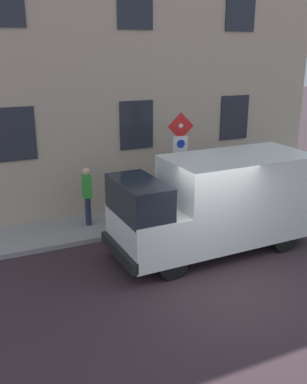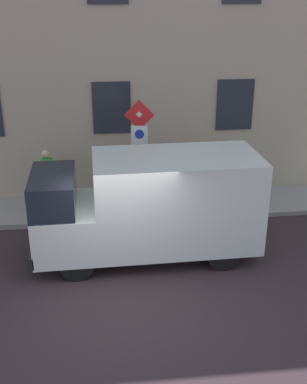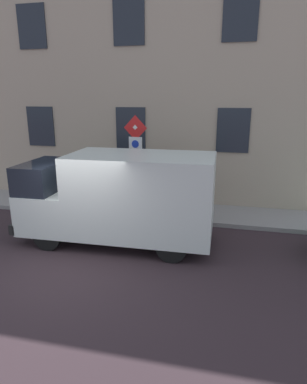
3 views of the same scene
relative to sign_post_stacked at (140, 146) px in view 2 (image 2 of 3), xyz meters
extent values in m
plane|color=#34262B|center=(-3.41, 0.66, -2.17)|extent=(80.00, 80.00, 0.00)
cube|color=gray|center=(0.74, 0.66, -2.10)|extent=(1.90, 15.26, 0.14)
cube|color=#B8A38D|center=(2.04, 0.66, 2.25)|extent=(0.70, 13.26, 8.85)
cube|color=#232833|center=(1.67, -2.98, 0.66)|extent=(0.06, 1.10, 1.50)
cube|color=#232833|center=(1.67, 0.66, 0.66)|extent=(0.06, 1.10, 1.50)
cylinder|color=#474C47|center=(0.05, -0.01, -0.48)|extent=(0.09, 0.09, 3.11)
pyramid|color=silver|center=(-0.03, 0.00, 0.83)|extent=(0.11, 0.50, 0.50)
pyramid|color=red|center=(-0.03, 0.00, 0.83)|extent=(0.09, 0.56, 0.56)
cube|color=white|center=(-0.01, 0.00, 0.28)|extent=(0.10, 0.44, 0.56)
cylinder|color=#1933B2|center=(-0.04, 0.00, 0.34)|extent=(0.04, 0.24, 0.24)
pyramid|color=silver|center=(-0.03, 0.00, -0.27)|extent=(0.11, 0.50, 0.50)
pyramid|color=red|center=(-0.03, 0.00, -0.27)|extent=(0.09, 0.56, 0.56)
cube|color=white|center=(-1.89, -0.69, -0.76)|extent=(2.08, 3.84, 2.18)
cube|color=white|center=(-1.94, 1.91, -1.30)|extent=(2.03, 1.44, 1.10)
cube|color=black|center=(-1.95, 2.12, -0.40)|extent=(1.94, 1.02, 0.84)
cube|color=black|center=(-1.96, 2.66, -1.67)|extent=(2.00, 0.20, 0.28)
cylinder|color=black|center=(-2.82, 1.65, -1.79)|extent=(0.24, 0.76, 0.76)
cylinder|color=black|center=(-1.06, 1.69, -1.79)|extent=(0.24, 0.76, 0.76)
cylinder|color=black|center=(-2.75, -1.67, -1.79)|extent=(0.24, 0.76, 0.76)
cylinder|color=black|center=(-0.99, -1.64, -1.79)|extent=(0.24, 0.76, 0.76)
torus|color=black|center=(1.13, -0.29, -1.70)|extent=(0.16, 0.66, 0.66)
torus|color=black|center=(1.16, -1.34, -1.70)|extent=(0.16, 0.66, 0.66)
cylinder|color=black|center=(1.14, -0.63, -1.49)|extent=(0.05, 0.60, 0.60)
cylinder|color=black|center=(1.14, -0.70, -1.22)|extent=(0.06, 0.73, 0.07)
cylinder|color=black|center=(1.15, -0.99, -1.51)|extent=(0.04, 0.19, 0.55)
cylinder|color=black|center=(1.15, -1.13, -1.74)|extent=(0.05, 0.43, 0.12)
cylinder|color=black|center=(1.13, -0.31, -1.45)|extent=(0.04, 0.09, 0.50)
cube|color=black|center=(1.15, -1.06, -1.20)|extent=(0.09, 0.20, 0.06)
cylinder|color=#262626|center=(1.13, -0.34, -1.15)|extent=(0.46, 0.04, 0.03)
torus|color=black|center=(1.21, 0.67, -1.70)|extent=(0.24, 0.68, 0.66)
torus|color=black|center=(1.07, -0.37, -1.70)|extent=(0.24, 0.68, 0.66)
cylinder|color=red|center=(1.17, 0.34, -1.49)|extent=(0.11, 0.60, 0.60)
cylinder|color=red|center=(1.16, 0.27, -1.22)|extent=(0.13, 0.73, 0.07)
cylinder|color=red|center=(1.12, -0.02, -1.51)|extent=(0.06, 0.19, 0.55)
cylinder|color=red|center=(1.10, -0.16, -1.74)|extent=(0.09, 0.43, 0.12)
cylinder|color=red|center=(1.21, 0.65, -1.45)|extent=(0.05, 0.09, 0.50)
cube|color=black|center=(1.11, -0.09, -1.20)|extent=(0.11, 0.21, 0.06)
cylinder|color=#262626|center=(1.20, 0.63, -1.15)|extent=(0.46, 0.09, 0.03)
cylinder|color=#262B47|center=(0.97, 2.55, -1.60)|extent=(0.16, 0.16, 0.85)
cylinder|color=#262B47|center=(0.80, 2.58, -1.60)|extent=(0.16, 0.16, 0.85)
cube|color=green|center=(0.89, 2.56, -0.87)|extent=(0.44, 0.33, 0.62)
sphere|color=beige|center=(0.89, 2.56, -0.42)|extent=(0.22, 0.22, 0.22)
cylinder|color=#2D5133|center=(0.15, 0.96, -1.58)|extent=(0.44, 0.44, 0.90)
camera|label=1|loc=(-10.84, 5.81, 2.95)|focal=40.77mm
camera|label=2|loc=(-12.06, 0.97, 3.78)|focal=44.82mm
camera|label=3|loc=(-10.14, -2.94, 1.78)|focal=31.17mm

